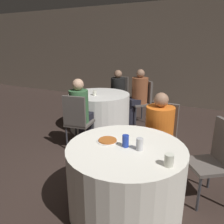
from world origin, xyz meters
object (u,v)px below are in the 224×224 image
Objects in this scene: table_near at (125,178)px; person_black_shirt at (117,93)px; person_green_jacket at (81,113)px; table_far at (99,111)px; chair_near_northeast at (217,155)px; chair_near_north at (161,131)px; chair_far_south at (77,118)px; soda_can_silver at (140,144)px; bottle_far at (79,89)px; soda_can_blue at (126,141)px; person_floral_shirt at (137,96)px; pizza_plate_near at (108,140)px; person_orange_shirt at (157,133)px; chair_far_north at (119,93)px; chair_far_northeast at (143,98)px.

person_black_shirt is (-1.44, 2.81, 0.20)m from table_near.
table_near is at bearing -49.39° from person_green_jacket.
chair_near_northeast reaches higher than table_far.
person_green_jacket reaches higher than chair_near_north.
table_near is 0.97× the size of table_far.
person_green_jacket is at bearing 90.00° from chair_far_south.
person_black_shirt is 9.16× the size of soda_can_silver.
chair_near_northeast is 2.73m from bottle_far.
soda_can_silver is 0.46× the size of bottle_far.
soda_can_blue is (1.42, -1.95, 0.43)m from table_far.
pizza_plate_near is (0.62, -2.57, 0.13)m from person_floral_shirt.
person_orange_shirt is 0.90m from pizza_plate_near.
table_near is 1.28× the size of chair_near_north.
person_orange_shirt is 0.94× the size of person_green_jacket.
table_far is 1.05× the size of person_green_jacket.
table_near is 1.01× the size of person_floral_shirt.
chair_near_northeast is at bearing 166.85° from person_orange_shirt.
bottle_far reaches higher than chair_near_northeast.
person_green_jacket is (-1.38, 0.24, 0.01)m from person_orange_shirt.
bottle_far is (-1.69, 1.62, 0.50)m from table_near.
chair_far_south is 1.38m from pizza_plate_near.
chair_near_north is 3.50× the size of bottle_far.
chair_far_south is (0.17, -1.02, 0.19)m from table_far.
person_black_shirt reaches higher than chair_near_northeast.
person_floral_shirt is (0.60, -0.38, 0.05)m from chair_far_north.
person_black_shirt reaches higher than chair_near_north.
chair_far_south is 0.79× the size of person_floral_shirt.
person_black_shirt is at bearing 117.05° from soda_can_blue.
bottle_far is at bearing -128.16° from table_far.
table_far is 10.14× the size of soda_can_blue.
table_near is at bearing 116.07° from person_black_shirt.
chair_near_north and chair_far_northeast have the same top height.
chair_near_north is at bearing 158.05° from chair_far_northeast.
chair_far_north is 1.90m from person_green_jacket.
chair_far_south is at bearing 143.64° from soda_can_blue.
chair_far_south is 0.79× the size of person_green_jacket.
soda_can_blue is at bearing -49.58° from person_green_jacket.
chair_far_northeast is 0.84× the size of person_orange_shirt.
chair_near_northeast is 7.68× the size of soda_can_silver.
table_far is 1.32× the size of chair_near_northeast.
soda_can_blue is at bearing 114.67° from chair_far_north.
pizza_plate_near is 1.87× the size of soda_can_silver.
person_floral_shirt is at bearing 159.27° from person_black_shirt.
bottle_far is (-1.79, 0.60, 0.31)m from chair_near_north.
chair_far_northeast is at bearing -57.54° from chair_near_north.
person_green_jacket is at bearing 142.58° from soda_can_silver.
chair_far_north is 0.79× the size of person_green_jacket.
chair_far_northeast reaches higher than soda_can_blue.
person_green_jacket is (-0.03, 0.17, 0.03)m from chair_far_south.
table_near is at bearing -53.72° from table_far.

